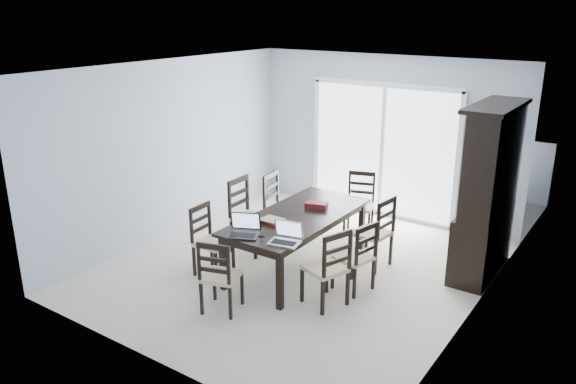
# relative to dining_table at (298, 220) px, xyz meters

# --- Properties ---
(floor) EXTENTS (5.00, 5.00, 0.00)m
(floor) POSITION_rel_dining_table_xyz_m (0.00, 0.00, -0.67)
(floor) COLOR beige
(floor) RESTS_ON ground
(ceiling) EXTENTS (5.00, 5.00, 0.00)m
(ceiling) POSITION_rel_dining_table_xyz_m (0.00, 0.00, 1.93)
(ceiling) COLOR white
(ceiling) RESTS_ON back_wall
(back_wall) EXTENTS (4.50, 0.02, 2.60)m
(back_wall) POSITION_rel_dining_table_xyz_m (0.00, 2.50, 0.63)
(back_wall) COLOR #A3B1C3
(back_wall) RESTS_ON floor
(wall_left) EXTENTS (0.02, 5.00, 2.60)m
(wall_left) POSITION_rel_dining_table_xyz_m (-2.25, 0.00, 0.63)
(wall_left) COLOR #A3B1C3
(wall_left) RESTS_ON floor
(wall_right) EXTENTS (0.02, 5.00, 2.60)m
(wall_right) POSITION_rel_dining_table_xyz_m (2.25, 0.00, 0.63)
(wall_right) COLOR #A3B1C3
(wall_right) RESTS_ON floor
(balcony) EXTENTS (4.50, 2.00, 0.10)m
(balcony) POSITION_rel_dining_table_xyz_m (0.00, 3.50, -0.72)
(balcony) COLOR gray
(balcony) RESTS_ON ground
(railing) EXTENTS (4.50, 0.06, 1.10)m
(railing) POSITION_rel_dining_table_xyz_m (0.00, 4.50, -0.12)
(railing) COLOR #99999E
(railing) RESTS_ON balcony
(dining_table) EXTENTS (1.00, 2.20, 0.75)m
(dining_table) POSITION_rel_dining_table_xyz_m (0.00, 0.00, 0.00)
(dining_table) COLOR black
(dining_table) RESTS_ON floor
(china_hutch) EXTENTS (0.50, 1.38, 2.20)m
(china_hutch) POSITION_rel_dining_table_xyz_m (2.02, 1.25, 0.40)
(china_hutch) COLOR black
(china_hutch) RESTS_ON floor
(sliding_door) EXTENTS (2.52, 0.05, 2.18)m
(sliding_door) POSITION_rel_dining_table_xyz_m (0.00, 2.48, 0.41)
(sliding_door) COLOR silver
(sliding_door) RESTS_ON floor
(chair_left_near) EXTENTS (0.43, 0.41, 1.05)m
(chair_left_near) POSITION_rel_dining_table_xyz_m (-0.89, -0.75, -0.12)
(chair_left_near) COLOR black
(chair_left_near) RESTS_ON floor
(chair_left_mid) EXTENTS (0.48, 0.47, 1.20)m
(chair_left_mid) POSITION_rel_dining_table_xyz_m (-0.94, 0.10, -0.04)
(chair_left_mid) COLOR black
(chair_left_mid) RESTS_ON floor
(chair_left_far) EXTENTS (0.49, 0.48, 1.16)m
(chair_left_far) POSITION_rel_dining_table_xyz_m (-0.80, 0.68, -0.06)
(chair_left_far) COLOR black
(chair_left_far) RESTS_ON floor
(chair_right_near) EXTENTS (0.54, 0.53, 1.10)m
(chair_right_near) POSITION_rel_dining_table_xyz_m (0.86, -0.63, -0.09)
(chair_right_near) COLOR black
(chair_right_near) RESTS_ON floor
(chair_right_mid) EXTENTS (0.47, 0.46, 1.03)m
(chair_right_mid) POSITION_rel_dining_table_xyz_m (0.96, -0.12, -0.13)
(chair_right_mid) COLOR black
(chair_right_mid) RESTS_ON floor
(chair_right_far) EXTENTS (0.48, 0.47, 1.13)m
(chair_right_far) POSITION_rel_dining_table_xyz_m (0.85, 0.61, -0.07)
(chair_right_far) COLOR black
(chair_right_far) RESTS_ON floor
(chair_end_near) EXTENTS (0.48, 0.49, 1.03)m
(chair_end_near) POSITION_rel_dining_table_xyz_m (-0.09, -1.46, -0.13)
(chair_end_near) COLOR black
(chair_end_near) RESTS_ON floor
(chair_end_far) EXTENTS (0.52, 0.53, 1.08)m
(chair_end_far) POSITION_rel_dining_table_xyz_m (0.09, 1.58, -0.10)
(chair_end_far) COLOR black
(chair_end_far) RESTS_ON floor
(laptop_dark) EXTENTS (0.44, 0.38, 0.25)m
(laptop_dark) POSITION_rel_dining_table_xyz_m (-0.14, -0.95, 0.14)
(laptop_dark) COLOR black
(laptop_dark) RESTS_ON dining_table
(laptop_silver) EXTENTS (0.39, 0.31, 0.24)m
(laptop_silver) POSITION_rel_dining_table_xyz_m (0.38, -0.85, 0.13)
(laptop_silver) COLOR #BBBBBE
(laptop_silver) RESTS_ON dining_table
(book_stack) EXTENTS (0.29, 0.22, 0.04)m
(book_stack) POSITION_rel_dining_table_xyz_m (-0.12, -0.40, 0.10)
(book_stack) COLOR maroon
(book_stack) RESTS_ON dining_table
(cell_phone) EXTENTS (0.11, 0.08, 0.01)m
(cell_phone) POSITION_rel_dining_table_xyz_m (0.02, -0.82, 0.08)
(cell_phone) COLOR black
(cell_phone) RESTS_ON dining_table
(game_box) EXTENTS (0.32, 0.22, 0.07)m
(game_box) POSITION_rel_dining_table_xyz_m (0.06, 0.36, 0.11)
(game_box) COLOR #4F0F13
(game_box) RESTS_ON dining_table
(hot_tub) EXTENTS (1.94, 1.74, 1.00)m
(hot_tub) POSITION_rel_dining_table_xyz_m (-0.61, 3.36, -0.17)
(hot_tub) COLOR brown
(hot_tub) RESTS_ON balcony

